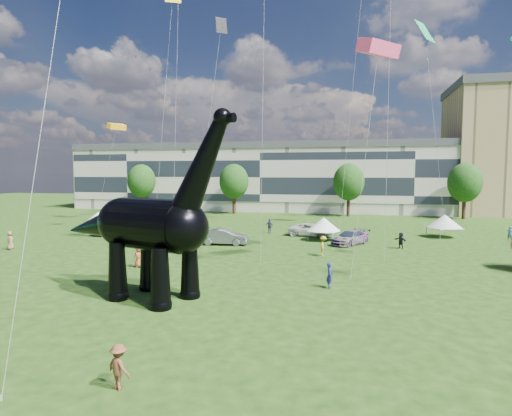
# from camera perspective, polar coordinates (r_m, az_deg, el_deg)

# --- Properties ---
(ground) EXTENTS (220.00, 220.00, 0.00)m
(ground) POSITION_cam_1_polar(r_m,az_deg,el_deg) (23.45, -10.14, -13.80)
(ground) COLOR #16330C
(ground) RESTS_ON ground
(terrace_row) EXTENTS (78.00, 11.00, 12.00)m
(terrace_row) POSITION_cam_1_polar(r_m,az_deg,el_deg) (84.13, 1.34, 3.82)
(terrace_row) COLOR beige
(terrace_row) RESTS_ON ground
(tree_far_left) EXTENTS (5.20, 5.20, 9.44)m
(tree_far_left) POSITION_cam_1_polar(r_m,az_deg,el_deg) (83.04, -15.03, 3.84)
(tree_far_left) COLOR #382314
(tree_far_left) RESTS_ON ground
(tree_mid_left) EXTENTS (5.20, 5.20, 9.44)m
(tree_mid_left) POSITION_cam_1_polar(r_m,az_deg,el_deg) (76.32, -2.96, 3.93)
(tree_mid_left) COLOR #382314
(tree_mid_left) RESTS_ON ground
(tree_mid_right) EXTENTS (5.20, 5.20, 9.44)m
(tree_mid_right) POSITION_cam_1_polar(r_m,az_deg,el_deg) (73.44, 12.26, 3.79)
(tree_mid_right) COLOR #382314
(tree_mid_right) RESTS_ON ground
(tree_far_right) EXTENTS (5.20, 5.20, 9.44)m
(tree_far_right) POSITION_cam_1_polar(r_m,az_deg,el_deg) (75.44, 26.09, 3.44)
(tree_far_right) COLOR #382314
(tree_far_right) RESTS_ON ground
(dinosaur_sculpture) EXTENTS (13.49, 6.16, 11.14)m
(dinosaur_sculpture) POSITION_cam_1_polar(r_m,az_deg,el_deg) (26.08, -14.50, -2.50)
(dinosaur_sculpture) COLOR black
(dinosaur_sculpture) RESTS_ON ground
(car_silver) EXTENTS (2.63, 4.88, 1.58)m
(car_silver) POSITION_cam_1_polar(r_m,az_deg,el_deg) (54.22, -19.20, -2.52)
(car_silver) COLOR #B5B6BA
(car_silver) RESTS_ON ground
(car_grey) EXTENTS (5.09, 2.23, 1.63)m
(car_grey) POSITION_cam_1_polar(r_m,az_deg,el_deg) (44.13, -4.31, -3.86)
(car_grey) COLOR slate
(car_grey) RESTS_ON ground
(car_white) EXTENTS (5.57, 3.10, 1.47)m
(car_white) POSITION_cam_1_polar(r_m,az_deg,el_deg) (50.30, 7.39, -2.91)
(car_white) COLOR white
(car_white) RESTS_ON ground
(car_dark) EXTENTS (4.40, 5.31, 1.45)m
(car_dark) POSITION_cam_1_polar(r_m,az_deg,el_deg) (45.17, 12.45, -3.87)
(car_dark) COLOR #595960
(car_dark) RESTS_ON ground
(gazebo_near) EXTENTS (4.32, 4.32, 2.51)m
(gazebo_near) POSITION_cam_1_polar(r_m,az_deg,el_deg) (47.23, 9.01, -2.18)
(gazebo_near) COLOR white
(gazebo_near) RESTS_ON ground
(gazebo_far) EXTENTS (4.93, 4.93, 2.63)m
(gazebo_far) POSITION_cam_1_polar(r_m,az_deg,el_deg) (53.41, 23.85, -1.63)
(gazebo_far) COLOR silver
(gazebo_far) RESTS_ON ground
(gazebo_left) EXTENTS (3.86, 3.86, 2.57)m
(gazebo_left) POSITION_cam_1_polar(r_m,az_deg,el_deg) (56.27, -20.24, -1.25)
(gazebo_left) COLOR white
(gazebo_left) RESTS_ON ground
(visitors) EXTENTS (56.32, 39.17, 1.82)m
(visitors) POSITION_cam_1_polar(r_m,az_deg,el_deg) (39.06, -6.36, -4.96)
(visitors) COLOR #A9522A
(visitors) RESTS_ON ground
(kites) EXTENTS (58.56, 48.84, 24.69)m
(kites) POSITION_cam_1_polar(r_m,az_deg,el_deg) (48.41, 10.32, 23.71)
(kites) COLOR #FA4310
(kites) RESTS_ON ground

